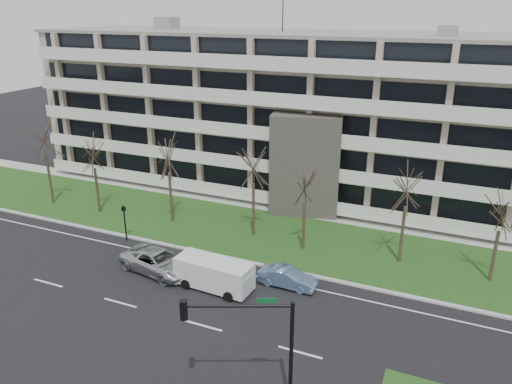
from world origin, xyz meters
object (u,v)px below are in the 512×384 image
at_px(white_van, 215,272).
at_px(traffic_signal, 254,338).
at_px(silver_pickup, 158,262).
at_px(pedestrian_signal, 125,218).
at_px(blue_sedan, 287,277).

bearing_deg(white_van, traffic_signal, -48.71).
xyz_separation_m(silver_pickup, traffic_signal, (11.27, -8.82, 3.00)).
bearing_deg(silver_pickup, pedestrian_signal, 68.70).
bearing_deg(pedestrian_signal, traffic_signal, -27.60).
bearing_deg(traffic_signal, silver_pickup, 118.18).
bearing_deg(silver_pickup, white_van, -84.05).
distance_m(white_van, traffic_signal, 11.04).
relative_size(white_van, traffic_signal, 0.91).
bearing_deg(traffic_signal, pedestrian_signal, 120.15).
relative_size(silver_pickup, white_van, 1.07).
bearing_deg(white_van, silver_pickup, 179.25).
height_order(blue_sedan, pedestrian_signal, pedestrian_signal).
bearing_deg(blue_sedan, silver_pickup, 102.18).
distance_m(traffic_signal, pedestrian_signal, 20.48).
bearing_deg(silver_pickup, traffic_signal, -117.89).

